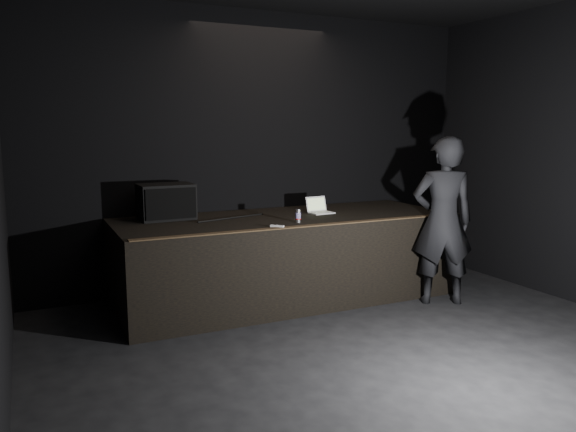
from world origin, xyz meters
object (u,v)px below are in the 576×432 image
at_px(stage_riser, 286,257).
at_px(beer_can, 298,216).
at_px(laptop, 319,209).
at_px(person, 443,221).
at_px(stage_monitor, 166,202).

distance_m(stage_riser, beer_can, 0.73).
height_order(laptop, person, person).
height_order(stage_riser, laptop, laptop).
xyz_separation_m(laptop, person, (1.07, -1.03, -0.07)).
bearing_deg(person, stage_riser, -7.36).
relative_size(stage_monitor, beer_can, 4.16).
distance_m(stage_riser, laptop, 0.74).
height_order(stage_monitor, beer_can, stage_monitor).
bearing_deg(stage_monitor, beer_can, -35.56).
xyz_separation_m(stage_monitor, person, (2.90, -1.36, -0.23)).
relative_size(stage_monitor, person, 0.32).
distance_m(laptop, person, 1.49).
xyz_separation_m(stage_monitor, laptop, (1.82, -0.33, -0.15)).
relative_size(beer_can, person, 0.08).
bearing_deg(stage_riser, laptop, 8.96).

